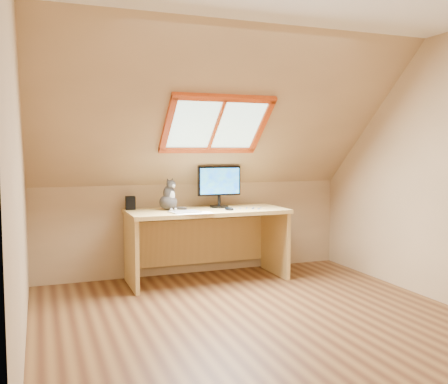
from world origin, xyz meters
name	(u,v)px	position (x,y,z in m)	size (l,w,h in m)	color
ground	(260,322)	(0.00, 0.00, 0.00)	(3.50, 3.50, 0.00)	brown
room_shell	(266,142)	(0.00, -0.09, 1.43)	(3.52, 3.52, 2.41)	tan
desk	(205,230)	(0.02, 1.45, 0.53)	(1.65, 0.72, 0.75)	#E0BA6A
monitor	(219,184)	(0.20, 1.50, 1.01)	(0.48, 0.20, 0.44)	black
cat	(169,198)	(-0.37, 1.46, 0.88)	(0.25, 0.28, 0.34)	#393532
desk_speaker	(130,203)	(-0.74, 1.63, 0.82)	(0.10, 0.10, 0.14)	black
graphics_tablet	(185,212)	(-0.28, 1.21, 0.76)	(0.29, 0.21, 0.01)	#B2B2B7
mouse	(229,209)	(0.19, 1.17, 0.77)	(0.06, 0.11, 0.04)	black
papers	(196,213)	(-0.18, 1.12, 0.76)	(0.33, 0.27, 0.00)	white
cables	(242,209)	(0.37, 1.26, 0.76)	(0.51, 0.26, 0.01)	silver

